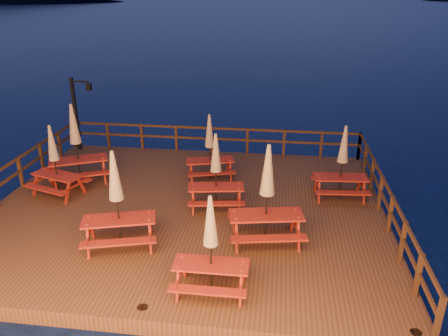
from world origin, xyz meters
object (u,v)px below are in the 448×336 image
(picnic_table_2, at_px, (342,161))
(picnic_table_1, at_px, (117,198))
(picnic_table_0, at_px, (211,243))
(lamp_post, at_px, (79,107))

(picnic_table_2, bearing_deg, picnic_table_1, -153.57)
(picnic_table_2, bearing_deg, picnic_table_0, -127.83)
(picnic_table_0, bearing_deg, picnic_table_1, 149.69)
(picnic_table_1, relative_size, picnic_table_2, 1.10)
(picnic_table_1, distance_m, picnic_table_2, 7.04)
(lamp_post, height_order, picnic_table_2, lamp_post)
(lamp_post, relative_size, picnic_table_1, 1.13)
(picnic_table_0, xyz_separation_m, picnic_table_1, (-2.65, 1.52, 0.15))
(picnic_table_0, distance_m, picnic_table_1, 3.06)
(picnic_table_0, xyz_separation_m, picnic_table_2, (3.36, 5.19, 0.02))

